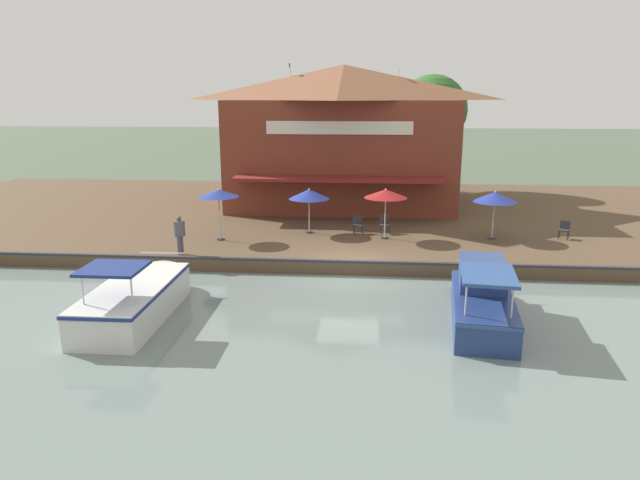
% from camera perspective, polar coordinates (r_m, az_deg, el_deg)
% --- Properties ---
extents(ground_plane, '(220.00, 220.00, 0.00)m').
position_cam_1_polar(ground_plane, '(23.37, 2.95, -3.76)').
color(ground_plane, '#4C5B47').
extents(quay_deck, '(22.00, 56.00, 0.60)m').
position_cam_1_polar(quay_deck, '(33.93, 3.65, 2.47)').
color(quay_deck, brown).
rests_on(quay_deck, ground).
extents(quay_edge_fender, '(0.20, 50.40, 0.10)m').
position_cam_1_polar(quay_edge_fender, '(23.27, 2.98, -2.16)').
color(quay_edge_fender, '#2D2D33').
rests_on(quay_edge_fender, quay_deck).
extents(waterfront_restaurant, '(11.71, 13.82, 8.54)m').
position_cam_1_polar(waterfront_restaurant, '(36.04, 2.34, 10.55)').
color(waterfront_restaurant, brown).
rests_on(waterfront_restaurant, quay_deck).
extents(patio_umbrella_back_row, '(1.86, 1.86, 2.44)m').
position_cam_1_polar(patio_umbrella_back_row, '(26.89, -10.11, 4.61)').
color(patio_umbrella_back_row, '#B7B7B7').
rests_on(patio_umbrella_back_row, quay_deck).
extents(patio_umbrella_far_corner, '(1.99, 1.99, 2.22)m').
position_cam_1_polar(patio_umbrella_far_corner, '(27.90, -1.10, 4.60)').
color(patio_umbrella_far_corner, '#B7B7B7').
rests_on(patio_umbrella_far_corner, quay_deck).
extents(patio_umbrella_near_quay_edge, '(2.03, 2.03, 2.29)m').
position_cam_1_polar(patio_umbrella_near_quay_edge, '(27.93, 17.10, 4.13)').
color(patio_umbrella_near_quay_edge, '#B7B7B7').
rests_on(patio_umbrella_near_quay_edge, quay_deck).
extents(patio_umbrella_mid_patio_left, '(2.02, 2.02, 2.40)m').
position_cam_1_polar(patio_umbrella_mid_patio_left, '(26.92, 6.59, 4.62)').
color(patio_umbrella_mid_patio_left, '#B7B7B7').
rests_on(patio_umbrella_mid_patio_left, quay_deck).
extents(cafe_chair_back_row_seat, '(0.59, 0.59, 0.85)m').
position_cam_1_polar(cafe_chair_back_row_seat, '(29.41, 23.25, 1.03)').
color(cafe_chair_back_row_seat, '#2D2D33').
rests_on(cafe_chair_back_row_seat, quay_deck).
extents(cafe_chair_under_first_umbrella, '(0.52, 0.52, 0.85)m').
position_cam_1_polar(cafe_chair_under_first_umbrella, '(28.34, 6.50, 1.65)').
color(cafe_chair_under_first_umbrella, '#2D2D33').
rests_on(cafe_chair_under_first_umbrella, quay_deck).
extents(cafe_chair_facing_river, '(0.49, 0.49, 0.85)m').
position_cam_1_polar(cafe_chair_facing_river, '(28.15, 3.79, 1.63)').
color(cafe_chair_facing_river, '#2D2D33').
rests_on(cafe_chair_facing_river, quay_deck).
extents(person_near_entrance, '(0.48, 0.48, 1.68)m').
position_cam_1_polar(person_near_entrance, '(24.97, -13.88, 0.95)').
color(person_near_entrance, '#4C4C56').
rests_on(person_near_entrance, quay_deck).
extents(motorboat_nearest_quay, '(6.13, 2.47, 2.09)m').
position_cam_1_polar(motorboat_nearest_quay, '(19.57, 15.84, -5.47)').
color(motorboat_nearest_quay, navy).
rests_on(motorboat_nearest_quay, river_water).
extents(motorboat_far_downstream, '(6.38, 2.23, 2.16)m').
position_cam_1_polar(motorboat_far_downstream, '(20.25, -17.52, -5.21)').
color(motorboat_far_downstream, silver).
rests_on(motorboat_far_downstream, river_water).
extents(tree_upstream_bank, '(5.12, 4.88, 8.06)m').
position_cam_1_polar(tree_upstream_bank, '(41.38, 10.93, 12.45)').
color(tree_upstream_bank, brown).
rests_on(tree_upstream_bank, quay_deck).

